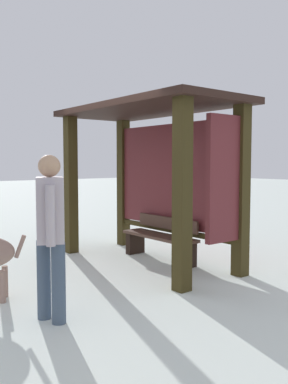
{
  "coord_description": "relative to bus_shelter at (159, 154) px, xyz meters",
  "views": [
    {
      "loc": [
        5.13,
        -4.11,
        1.61
      ],
      "look_at": [
        -0.09,
        0.03,
        1.13
      ],
      "focal_mm": 38.93,
      "sensor_mm": 36.0,
      "label": 1
    }
  ],
  "objects": [
    {
      "name": "ground_plane",
      "position": [
        -0.1,
        -0.18,
        -1.74
      ],
      "size": [
        60.0,
        60.0,
        0.0
      ],
      "primitive_type": "plane",
      "color": "white"
    },
    {
      "name": "bus_shelter",
      "position": [
        0.0,
        0.0,
        0.0
      ],
      "size": [
        3.26,
        1.56,
        2.5
      ],
      "color": "#382F14",
      "rests_on": "ground"
    },
    {
      "name": "bench_left_inside",
      "position": [
        -0.1,
        0.12,
        -1.4
      ],
      "size": [
        1.49,
        0.39,
        0.7
      ],
      "color": "#51372C",
      "rests_on": "ground"
    },
    {
      "name": "person_walking",
      "position": [
        1.22,
        -2.47,
        -0.76
      ],
      "size": [
        0.56,
        0.4,
        1.68
      ],
      "color": "#BBAEB8",
      "rests_on": "ground"
    }
  ]
}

